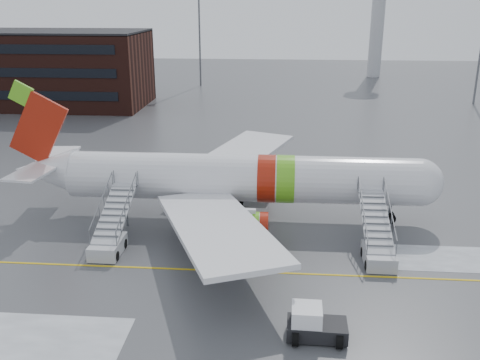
# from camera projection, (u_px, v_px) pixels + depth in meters

# --- Properties ---
(ground) EXTENTS (260.00, 260.00, 0.00)m
(ground) POSITION_uv_depth(u_px,v_px,m) (148.00, 261.00, 37.01)
(ground) COLOR #494C4F
(ground) RESTS_ON ground
(airliner) EXTENTS (35.03, 32.97, 11.18)m
(airliner) POSITION_uv_depth(u_px,v_px,m) (230.00, 179.00, 43.25)
(airliner) COLOR white
(airliner) RESTS_ON ground
(airstair_fwd) EXTENTS (2.05, 7.70, 3.48)m
(airstair_fwd) POSITION_uv_depth(u_px,v_px,m) (377.00, 245.00, 37.02)
(airstair_fwd) COLOR #ADAFB4
(airstair_fwd) RESTS_ON ground
(airstair_aft) EXTENTS (2.05, 7.70, 3.48)m
(airstair_aft) POSITION_uv_depth(u_px,v_px,m) (110.00, 236.00, 38.44)
(airstair_aft) COLOR #B6B8BE
(airstair_aft) RESTS_ON ground
(pushback_tug) EXTENTS (3.24, 2.46, 1.83)m
(pushback_tug) POSITION_uv_depth(u_px,v_px,m) (313.00, 324.00, 28.45)
(pushback_tug) COLOR black
(pushback_tug) RESTS_ON ground
(light_mast_far_n) EXTENTS (1.20, 1.20, 24.25)m
(light_mast_far_n) POSITION_uv_depth(u_px,v_px,m) (199.00, 16.00, 106.75)
(light_mast_far_n) COLOR #595B60
(light_mast_far_n) RESTS_ON ground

